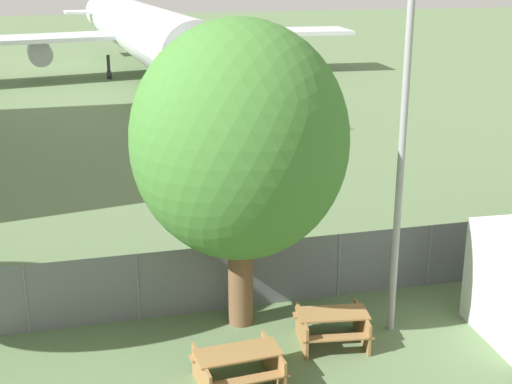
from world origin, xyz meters
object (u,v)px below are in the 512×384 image
(picnic_bench_open_grass, at_px, (332,324))
(tree_behind_benches, at_px, (240,141))
(airplane, at_px, (140,30))
(picnic_bench_near_cabin, at_px, (238,364))

(picnic_bench_open_grass, xyz_separation_m, tree_behind_benches, (-1.77, 1.46, 3.99))
(picnic_bench_open_grass, bearing_deg, tree_behind_benches, 140.50)
(airplane, height_order, picnic_bench_near_cabin, airplane)
(airplane, relative_size, picnic_bench_near_cabin, 22.65)
(airplane, relative_size, picnic_bench_open_grass, 23.43)
(picnic_bench_near_cabin, distance_m, picnic_bench_open_grass, 2.67)
(airplane, relative_size, tree_behind_benches, 5.77)
(picnic_bench_near_cabin, distance_m, tree_behind_benches, 4.79)
(airplane, xyz_separation_m, tree_behind_benches, (-1.61, -38.04, 0.89))
(picnic_bench_near_cabin, height_order, tree_behind_benches, tree_behind_benches)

